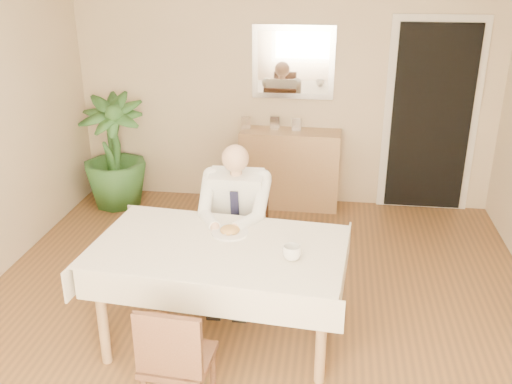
# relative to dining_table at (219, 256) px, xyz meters

# --- Properties ---
(room) EXTENTS (5.00, 5.02, 2.60)m
(room) POSITION_rel_dining_table_xyz_m (0.19, 0.15, 0.63)
(room) COLOR brown
(room) RESTS_ON ground
(doorway) EXTENTS (0.96, 0.07, 2.10)m
(doorway) POSITION_rel_dining_table_xyz_m (1.74, 2.61, 0.33)
(doorway) COLOR white
(doorway) RESTS_ON ground
(mirror) EXTENTS (0.86, 0.04, 0.76)m
(mirror) POSITION_rel_dining_table_xyz_m (0.28, 2.62, 0.88)
(mirror) COLOR silver
(mirror) RESTS_ON room
(dining_table) EXTENTS (1.80, 1.15, 0.75)m
(dining_table) POSITION_rel_dining_table_xyz_m (0.00, 0.00, 0.00)
(dining_table) COLOR #9C7E53
(dining_table) RESTS_ON ground
(chair_far) EXTENTS (0.46, 0.46, 0.94)m
(chair_far) POSITION_rel_dining_table_xyz_m (-0.00, 0.89, -0.14)
(chair_far) COLOR #452C1D
(chair_far) RESTS_ON ground
(chair_near) EXTENTS (0.40, 0.41, 0.81)m
(chair_near) POSITION_rel_dining_table_xyz_m (-0.10, -0.83, -0.22)
(chair_near) COLOR #452C1D
(chair_near) RESTS_ON ground
(seated_man) EXTENTS (0.48, 0.72, 1.24)m
(seated_man) POSITION_rel_dining_table_xyz_m (0.00, 0.59, 0.02)
(seated_man) COLOR white
(seated_man) RESTS_ON ground
(plate) EXTENTS (0.26, 0.26, 0.02)m
(plate) POSITION_rel_dining_table_xyz_m (0.04, 0.18, 0.09)
(plate) COLOR white
(plate) RESTS_ON dining_table
(food) EXTENTS (0.14, 0.14, 0.06)m
(food) POSITION_rel_dining_table_xyz_m (0.04, 0.18, 0.11)
(food) COLOR olive
(food) RESTS_ON dining_table
(knife) EXTENTS (0.01, 0.13, 0.01)m
(knife) POSITION_rel_dining_table_xyz_m (0.08, 0.12, 0.11)
(knife) COLOR silver
(knife) RESTS_ON dining_table
(fork) EXTENTS (0.01, 0.13, 0.01)m
(fork) POSITION_rel_dining_table_xyz_m (0.00, 0.12, 0.11)
(fork) COLOR silver
(fork) RESTS_ON dining_table
(coffee_mug) EXTENTS (0.13, 0.13, 0.10)m
(coffee_mug) POSITION_rel_dining_table_xyz_m (0.51, -0.13, 0.13)
(coffee_mug) COLOR white
(coffee_mug) RESTS_ON dining_table
(sideboard) EXTENTS (1.07, 0.38, 0.85)m
(sideboard) POSITION_rel_dining_table_xyz_m (0.28, 2.47, -0.24)
(sideboard) COLOR #9C7E53
(sideboard) RESTS_ON ground
(photo_frame_left) EXTENTS (0.10, 0.02, 0.14)m
(photo_frame_left) POSITION_rel_dining_table_xyz_m (-0.20, 2.48, 0.25)
(photo_frame_left) COLOR silver
(photo_frame_left) RESTS_ON sideboard
(photo_frame_center) EXTENTS (0.10, 0.02, 0.14)m
(photo_frame_center) POSITION_rel_dining_table_xyz_m (0.11, 2.53, 0.25)
(photo_frame_center) COLOR silver
(photo_frame_center) RESTS_ON sideboard
(photo_frame_right) EXTENTS (0.10, 0.02, 0.14)m
(photo_frame_right) POSITION_rel_dining_table_xyz_m (0.35, 2.49, 0.25)
(photo_frame_right) COLOR silver
(photo_frame_right) RESTS_ON sideboard
(potted_palm) EXTENTS (0.79, 0.79, 1.23)m
(potted_palm) POSITION_rel_dining_table_xyz_m (-1.61, 2.23, -0.05)
(potted_palm) COLOR #285523
(potted_palm) RESTS_ON ground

